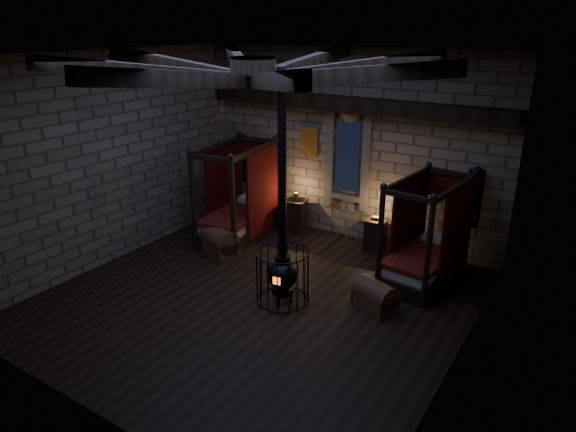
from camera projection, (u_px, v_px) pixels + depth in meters
The scene contains 8 objects.
room at pixel (257, 85), 8.02m from camera, with size 7.02×7.02×4.29m.
bed_left at pixel (240, 215), 11.76m from camera, with size 1.33×2.18×2.15m.
bed_right at pixel (425, 256), 9.75m from camera, with size 1.21×2.01×2.01m.
trunk_left at pixel (219, 242), 10.95m from camera, with size 0.98×0.79×0.62m.
trunk_right at pixel (375, 296), 8.86m from camera, with size 0.84×0.69×0.53m.
nightstand_left at pixel (296, 215), 12.07m from camera, with size 0.57×0.55×0.97m.
nightstand_right at pixel (375, 235), 11.05m from camera, with size 0.50×0.48×0.79m.
stove at pixel (282, 271), 8.96m from camera, with size 0.94×0.94×4.05m.
Camera 1 is at (4.84, -6.58, 4.67)m, focal length 32.00 mm.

